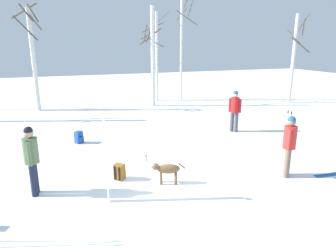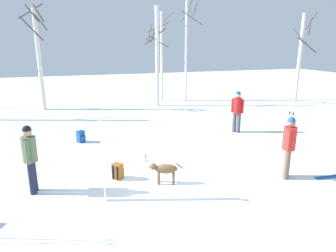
% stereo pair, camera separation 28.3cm
% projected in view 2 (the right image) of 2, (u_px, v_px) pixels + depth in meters
% --- Properties ---
extents(ground_plane, '(60.00, 60.00, 0.00)m').
position_uv_depth(ground_plane, '(172.00, 192.00, 7.54)').
color(ground_plane, white).
extents(person_0, '(0.34, 0.52, 1.72)m').
position_uv_depth(person_0, '(30.00, 155.00, 7.26)').
color(person_0, '#1E2338').
rests_on(person_0, ground_plane).
extents(person_1, '(0.40, 0.40, 1.72)m').
position_uv_depth(person_1, '(289.00, 144.00, 8.07)').
color(person_1, '#72604C').
rests_on(person_1, ground_plane).
extents(person_2, '(0.39, 0.40, 1.72)m').
position_uv_depth(person_2, '(237.00, 109.00, 12.35)').
color(person_2, '#4C4C56').
rests_on(person_2, ground_plane).
extents(dog, '(0.86, 0.40, 0.57)m').
position_uv_depth(dog, '(164.00, 170.00, 7.89)').
color(dog, brown).
rests_on(dog, ground_plane).
extents(ski_pair_planted_0, '(0.03, 0.25, 2.04)m').
position_uv_depth(ski_pair_planted_0, '(103.00, 159.00, 6.89)').
color(ski_pair_planted_0, white).
rests_on(ski_pair_planted_0, ground_plane).
extents(ski_poles_1, '(0.07, 0.26, 1.40)m').
position_uv_depth(ski_poles_1, '(290.00, 131.00, 10.09)').
color(ski_poles_1, '#B2B2BC').
rests_on(ski_poles_1, ground_plane).
extents(backpack_0, '(0.35, 0.34, 0.44)m').
position_uv_depth(backpack_0, '(118.00, 171.00, 8.20)').
color(backpack_0, '#99591E').
rests_on(backpack_0, ground_plane).
extents(backpack_1, '(0.34, 0.35, 0.44)m').
position_uv_depth(backpack_1, '(81.00, 137.00, 11.26)').
color(backpack_1, '#1E4C99').
rests_on(backpack_1, ground_plane).
extents(water_bottle_0, '(0.07, 0.07, 0.22)m').
position_uv_depth(water_bottle_0, '(145.00, 159.00, 9.40)').
color(water_bottle_0, silver).
rests_on(water_bottle_0, ground_plane).
extents(birch_tree_2, '(1.46, 1.59, 5.67)m').
position_uv_depth(birch_tree_2, '(39.00, 56.00, 16.09)').
color(birch_tree_2, silver).
rests_on(birch_tree_2, ground_plane).
extents(birch_tree_3, '(1.31, 0.95, 5.56)m').
position_uv_depth(birch_tree_3, '(157.00, 56.00, 17.21)').
color(birch_tree_3, white).
rests_on(birch_tree_3, ground_plane).
extents(birch_tree_4, '(1.62, 1.68, 5.42)m').
position_uv_depth(birch_tree_4, '(161.00, 55.00, 18.81)').
color(birch_tree_4, silver).
rests_on(birch_tree_4, ground_plane).
extents(birch_tree_5, '(1.43, 1.33, 6.53)m').
position_uv_depth(birch_tree_5, '(187.00, 45.00, 18.84)').
color(birch_tree_5, silver).
rests_on(birch_tree_5, ground_plane).
extents(birch_tree_6, '(1.30, 1.18, 5.26)m').
position_uv_depth(birch_tree_6, '(300.00, 57.00, 17.97)').
color(birch_tree_6, silver).
rests_on(birch_tree_6, ground_plane).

